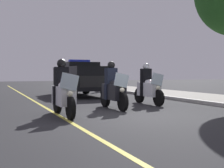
# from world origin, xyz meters

# --- Properties ---
(ground_plane) EXTENTS (80.00, 80.00, 0.00)m
(ground_plane) POSITION_xyz_m (0.00, 0.00, 0.00)
(ground_plane) COLOR #28282B
(lane_stripe_center) EXTENTS (48.00, 0.12, 0.01)m
(lane_stripe_center) POSITION_xyz_m (0.00, -2.13, 0.00)
(lane_stripe_center) COLOR #E0D14C
(lane_stripe_center) RESTS_ON ground
(police_motorcycle_lead_left) EXTENTS (2.14, 0.57, 1.72)m
(police_motorcycle_lead_left) POSITION_xyz_m (-0.78, -2.03, 0.70)
(police_motorcycle_lead_left) COLOR black
(police_motorcycle_lead_left) RESTS_ON ground
(police_motorcycle_lead_right) EXTENTS (2.14, 0.57, 1.72)m
(police_motorcycle_lead_right) POSITION_xyz_m (-1.81, 0.05, 0.70)
(police_motorcycle_lead_right) COLOR black
(police_motorcycle_lead_right) RESTS_ON ground
(police_motorcycle_trailing) EXTENTS (2.14, 0.57, 1.72)m
(police_motorcycle_trailing) POSITION_xyz_m (-2.61, 1.98, 0.70)
(police_motorcycle_trailing) COLOR black
(police_motorcycle_trailing) RESTS_ON ground
(police_suv) EXTENTS (4.94, 2.15, 2.05)m
(police_suv) POSITION_xyz_m (-8.05, 0.73, 1.07)
(police_suv) COLOR black
(police_suv) RESTS_ON ground
(cyclist_background) EXTENTS (1.76, 0.32, 1.69)m
(cyclist_background) POSITION_xyz_m (-11.22, 3.34, 0.84)
(cyclist_background) COLOR black
(cyclist_background) RESTS_ON ground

